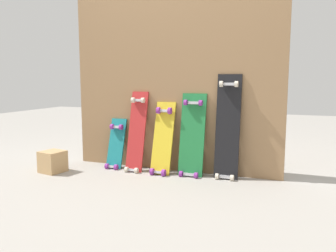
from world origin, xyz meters
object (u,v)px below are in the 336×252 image
Objects in this scene: skateboard_green at (192,139)px; wooden_crate at (53,162)px; skateboard_yellow at (162,141)px; skateboard_teal at (116,147)px; skateboard_red at (136,135)px; skateboard_black at (228,131)px.

wooden_crate is (-1.26, -0.39, -0.24)m from skateboard_green.
skateboard_teal is at bearing 177.80° from skateboard_yellow.
skateboard_red reaches higher than skateboard_yellow.
skateboard_yellow reaches higher than wooden_crate.
skateboard_red is at bearing -3.54° from skateboard_teal.
skateboard_black is 1.67m from wooden_crate.
skateboard_yellow is 0.74× the size of skateboard_black.
skateboard_green is 1.34m from wooden_crate.
skateboard_black is (0.32, 0.02, 0.09)m from skateboard_green.
skateboard_green reaches higher than skateboard_yellow.
skateboard_red is 0.83m from wooden_crate.
skateboard_teal is at bearing -178.43° from skateboard_black.
skateboard_black is (0.87, 0.05, 0.08)m from skateboard_red.
skateboard_green is (0.55, 0.02, -0.00)m from skateboard_red.
wooden_crate is at bearing -165.54° from skateboard_black.
skateboard_teal is 0.56× the size of skateboard_black.
skateboard_yellow is at bearing -174.08° from skateboard_green.
skateboard_red reaches higher than skateboard_teal.
skateboard_green is at bearing 17.05° from wooden_crate.
skateboard_teal is 0.28m from skateboard_red.
skateboard_yellow is at bearing 20.02° from wooden_crate.
skateboard_teal is 0.52m from skateboard_yellow.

